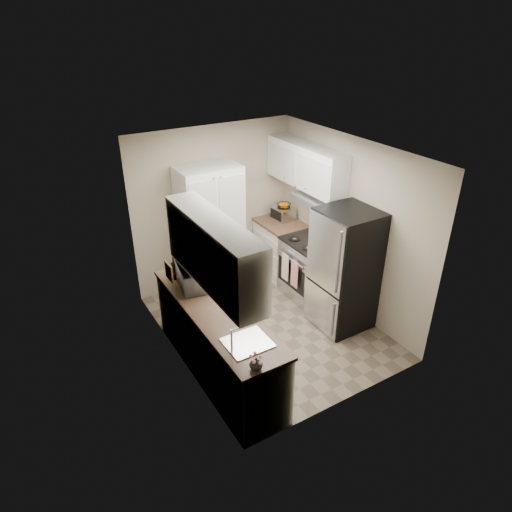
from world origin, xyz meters
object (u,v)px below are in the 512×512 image
at_px(refrigerator, 344,270).
at_px(microwave, 194,277).
at_px(toaster_oven, 283,213).
at_px(electric_range, 309,268).
at_px(wine_bottle, 174,269).
at_px(pantry_cabinet, 211,231).

distance_m(refrigerator, microwave, 2.03).
bearing_deg(microwave, toaster_oven, -51.42).
height_order(microwave, toaster_oven, microwave).
bearing_deg(refrigerator, electric_range, 87.52).
bearing_deg(toaster_oven, wine_bottle, -162.23).
bearing_deg(wine_bottle, electric_range, -1.12).
bearing_deg(microwave, pantry_cabinet, -24.74).
bearing_deg(pantry_cabinet, electric_range, -38.22).
bearing_deg(refrigerator, microwave, 164.47).
height_order(electric_range, refrigerator, refrigerator).
distance_m(microwave, toaster_oven, 2.40).
height_order(microwave, wine_bottle, wine_bottle).
height_order(pantry_cabinet, refrigerator, pantry_cabinet).
xyz_separation_m(electric_range, refrigerator, (-0.03, -0.80, 0.37)).
bearing_deg(wine_bottle, refrigerator, -22.02).
distance_m(electric_range, refrigerator, 0.88).
bearing_deg(wine_bottle, toaster_oven, 21.23).
relative_size(electric_range, refrigerator, 0.66).
distance_m(wine_bottle, toaster_oven, 2.39).
bearing_deg(electric_range, pantry_cabinet, 141.78).
relative_size(pantry_cabinet, refrigerator, 1.18).
xyz_separation_m(pantry_cabinet, refrigerator, (1.14, -1.73, -0.15)).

